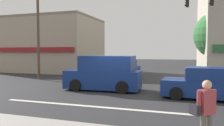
% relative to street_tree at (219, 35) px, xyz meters
% --- Properties ---
extents(ground_plane, '(120.00, 120.00, 0.00)m').
position_rel_street_tree_xyz_m(ground_plane, '(-6.24, -6.63, -3.67)').
color(ground_plane, '#2B2B2D').
extents(lane_marking_stripe, '(9.00, 0.24, 0.01)m').
position_rel_street_tree_xyz_m(lane_marking_stripe, '(-6.24, -10.13, -3.66)').
color(lane_marking_stripe, silver).
rests_on(lane_marking_stripe, ground).
extents(building_left_block, '(12.64, 8.28, 6.49)m').
position_rel_street_tree_xyz_m(building_left_block, '(-19.03, 5.03, -0.43)').
color(building_left_block, tan).
rests_on(building_left_block, ground).
extents(street_tree, '(3.81, 3.81, 5.59)m').
position_rel_street_tree_xyz_m(street_tree, '(0.00, 0.00, 0.00)').
color(street_tree, '#4C3823').
rests_on(street_tree, ground).
extents(utility_pole_near_left, '(1.40, 0.22, 8.32)m').
position_rel_street_tree_xyz_m(utility_pole_near_left, '(-14.46, -2.79, 0.64)').
color(utility_pole_near_left, brown).
rests_on(utility_pole_near_left, ground).
extents(traffic_light_mast, '(4.89, 0.31, 6.20)m').
position_rel_street_tree_xyz_m(traffic_light_mast, '(-0.28, -3.72, 0.51)').
color(traffic_light_mast, '#47474C').
rests_on(traffic_light_mast, ground).
extents(van_crossing_leftbound, '(4.66, 2.16, 2.11)m').
position_rel_street_tree_xyz_m(van_crossing_leftbound, '(-7.24, -6.09, -2.66)').
color(van_crossing_leftbound, navy).
rests_on(van_crossing_leftbound, ground).
extents(sedan_approaching_near, '(2.08, 4.20, 1.58)m').
position_rel_street_tree_xyz_m(sedan_approaching_near, '(-7.78, 1.63, -2.96)').
color(sedan_approaching_near, navy).
rests_on(sedan_approaching_near, ground).
extents(sedan_crossing_center, '(4.21, 2.09, 1.58)m').
position_rel_street_tree_xyz_m(sedan_crossing_center, '(-1.59, -6.96, -2.96)').
color(sedan_crossing_center, navy).
rests_on(sedan_crossing_center, ground).
extents(pedestrian_foreground_with_bag, '(0.64, 0.51, 1.67)m').
position_rel_street_tree_xyz_m(pedestrian_foreground_with_bag, '(-2.13, -13.09, -2.72)').
color(pedestrian_foreground_with_bag, '#4C4742').
rests_on(pedestrian_foreground_with_bag, ground).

